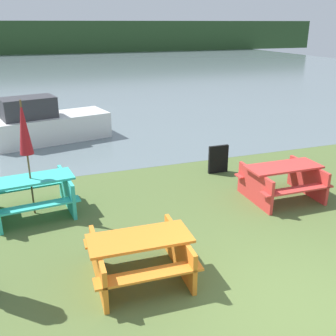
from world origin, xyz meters
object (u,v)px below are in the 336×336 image
umbrella_crimson (24,129)px  signboard (218,159)px  picnic_table_red (282,179)px  boat (47,124)px  picnic_table_orange (140,253)px  picnic_table_teal (32,193)px

umbrella_crimson → signboard: umbrella_crimson is taller
picnic_table_red → signboard: 2.06m
signboard → boat: bearing=130.8°
picnic_table_orange → umbrella_crimson: (-1.48, 2.91, 1.41)m
umbrella_crimson → signboard: (4.73, 0.84, -1.46)m
signboard → umbrella_crimson: bearing=-169.9°
picnic_table_orange → picnic_table_teal: bearing=117.0°
picnic_table_orange → picnic_table_red: picnic_table_red is taller
boat → signboard: bearing=-61.7°
picnic_table_red → signboard: size_ratio=2.26×
picnic_table_orange → picnic_table_red: 4.26m
picnic_table_orange → signboard: signboard is taller
boat → picnic_table_red: bearing=-67.5°
picnic_table_teal → picnic_table_red: bearing=-11.8°
picnic_table_orange → boat: bearing=95.4°
picnic_table_red → boat: size_ratio=0.42×
picnic_table_red → signboard: (-0.62, 1.96, -0.09)m
picnic_table_teal → umbrella_crimson: (-0.00, 0.00, 1.37)m
picnic_table_teal → boat: boat is taller
picnic_table_orange → boat: (-0.80, 8.44, 0.14)m
umbrella_crimson → picnic_table_red: bearing=-11.8°
picnic_table_teal → signboard: size_ratio=2.44×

